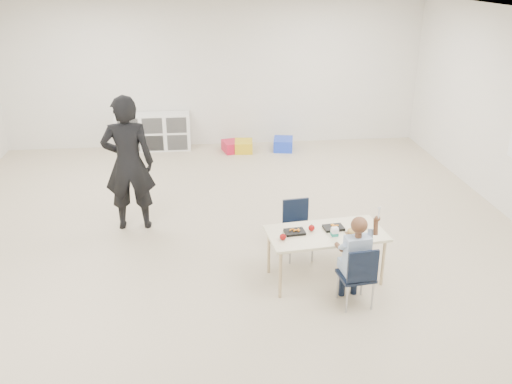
{
  "coord_description": "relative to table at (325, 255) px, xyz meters",
  "views": [
    {
      "loc": [
        -0.29,
        -5.89,
        3.33
      ],
      "look_at": [
        0.32,
        -0.06,
        0.85
      ],
      "focal_mm": 38.0,
      "sensor_mm": 36.0,
      "label": 1
    }
  ],
  "objects": [
    {
      "name": "room",
      "position": [
        -1.04,
        0.67,
        1.1
      ],
      "size": [
        9.0,
        9.02,
        2.8
      ],
      "color": "beige",
      "rests_on": "ground"
    },
    {
      "name": "table",
      "position": [
        0.0,
        0.0,
        0.0
      ],
      "size": [
        1.35,
        0.78,
        0.59
      ],
      "rotation": [
        0.0,
        0.0,
        0.11
      ],
      "color": "beige",
      "rests_on": "ground"
    },
    {
      "name": "chair_near",
      "position": [
        0.21,
        -0.52,
        0.06
      ],
      "size": [
        0.38,
        0.36,
        0.71
      ],
      "primitive_type": null,
      "rotation": [
        0.0,
        0.0,
        0.11
      ],
      "color": "black",
      "rests_on": "ground"
    },
    {
      "name": "chair_far",
      "position": [
        -0.21,
        0.52,
        0.06
      ],
      "size": [
        0.38,
        0.36,
        0.71
      ],
      "primitive_type": null,
      "rotation": [
        0.0,
        0.0,
        0.11
      ],
      "color": "black",
      "rests_on": "ground"
    },
    {
      "name": "child",
      "position": [
        0.21,
        -0.52,
        0.26
      ],
      "size": [
        0.52,
        0.52,
        1.12
      ],
      "primitive_type": null,
      "rotation": [
        0.0,
        0.0,
        0.11
      ],
      "color": "#A7C1E2",
      "rests_on": "chair_near"
    },
    {
      "name": "lunch_tray_near",
      "position": [
        0.1,
        0.07,
        0.31
      ],
      "size": [
        0.24,
        0.18,
        0.03
      ],
      "primitive_type": "cube",
      "rotation": [
        0.0,
        0.0,
        0.11
      ],
      "color": "black",
      "rests_on": "table"
    },
    {
      "name": "lunch_tray_far",
      "position": [
        -0.35,
        0.01,
        0.31
      ],
      "size": [
        0.24,
        0.18,
        0.03
      ],
      "primitive_type": "cube",
      "rotation": [
        0.0,
        0.0,
        0.11
      ],
      "color": "black",
      "rests_on": "table"
    },
    {
      "name": "milk_carton",
      "position": [
        0.07,
        -0.1,
        0.34
      ],
      "size": [
        0.08,
        0.08,
        0.1
      ],
      "primitive_type": "cube",
      "rotation": [
        0.0,
        0.0,
        0.11
      ],
      "color": "white",
      "rests_on": "table"
    },
    {
      "name": "bread_roll",
      "position": [
        0.27,
        -0.07,
        0.33
      ],
      "size": [
        0.09,
        0.09,
        0.07
      ],
      "primitive_type": "ellipsoid",
      "color": "tan",
      "rests_on": "table"
    },
    {
      "name": "apple_near",
      "position": [
        -0.15,
        0.05,
        0.33
      ],
      "size": [
        0.07,
        0.07,
        0.07
      ],
      "primitive_type": "sphere",
      "color": "maroon",
      "rests_on": "table"
    },
    {
      "name": "apple_far",
      "position": [
        -0.5,
        -0.13,
        0.33
      ],
      "size": [
        0.07,
        0.07,
        0.07
      ],
      "primitive_type": "sphere",
      "color": "maroon",
      "rests_on": "table"
    },
    {
      "name": "cubby_shelf",
      "position": [
        -2.24,
        4.95,
        0.05
      ],
      "size": [
        1.4,
        0.4,
        0.7
      ],
      "primitive_type": "cube",
      "color": "white",
      "rests_on": "ground"
    },
    {
      "name": "adult",
      "position": [
        -2.29,
        1.58,
        0.61
      ],
      "size": [
        0.68,
        0.45,
        1.83
      ],
      "primitive_type": "imported",
      "rotation": [
        0.0,
        0.0,
        3.16
      ],
      "color": "black",
      "rests_on": "ground"
    },
    {
      "name": "bin_red",
      "position": [
        -0.75,
        4.65,
        -0.2
      ],
      "size": [
        0.41,
        0.47,
        0.2
      ],
      "primitive_type": "cube",
      "rotation": [
        0.0,
        0.0,
        0.24
      ],
      "color": "red",
      "rests_on": "ground"
    },
    {
      "name": "bin_yellow",
      "position": [
        -0.53,
        4.64,
        -0.2
      ],
      "size": [
        0.37,
        0.45,
        0.21
      ],
      "primitive_type": "cube",
      "rotation": [
        0.0,
        0.0,
        -0.08
      ],
      "color": "gold",
      "rests_on": "ground"
    },
    {
      "name": "bin_blue",
      "position": [
        0.24,
        4.65,
        -0.19
      ],
      "size": [
        0.43,
        0.52,
        0.22
      ],
      "primitive_type": "cube",
      "rotation": [
        0.0,
        0.0,
        -0.18
      ],
      "color": "blue",
      "rests_on": "ground"
    }
  ]
}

